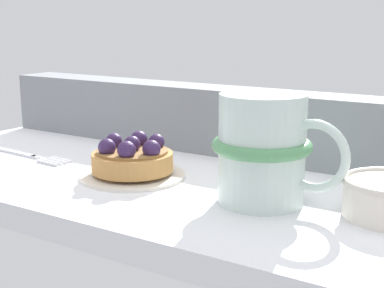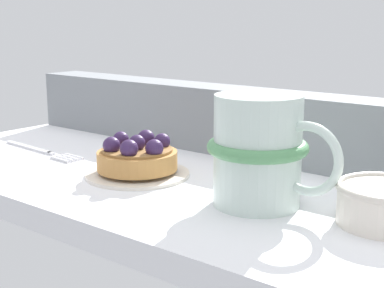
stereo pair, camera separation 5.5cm
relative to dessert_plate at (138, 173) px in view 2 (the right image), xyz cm
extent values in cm
cube|color=white|center=(4.50, 2.65, -1.63)|extent=(73.90, 31.60, 2.57)
cube|color=gray|center=(4.50, 15.46, 3.73)|extent=(72.42, 5.98, 8.16)
cylinder|color=silver|center=(0.00, 0.00, 0.02)|extent=(11.26, 11.26, 0.73)
cylinder|color=silver|center=(0.00, 0.00, -0.16)|extent=(6.19, 6.19, 0.37)
cylinder|color=#B77F42|center=(0.00, 0.00, 1.38)|extent=(8.65, 8.65, 1.97)
cylinder|color=olive|center=(0.00, 0.00, 2.51)|extent=(7.61, 7.61, 0.30)
sphere|color=#331E47|center=(0.00, 0.00, 3.28)|extent=(1.80, 1.80, 1.80)
sphere|color=#331E47|center=(2.78, -0.31, 3.16)|extent=(1.90, 1.90, 1.90)
sphere|color=#331E47|center=(1.24, 2.51, 3.18)|extent=(1.78, 1.78, 1.78)
sphere|color=#331E47|center=(-1.16, 2.35, 3.20)|extent=(1.94, 1.94, 1.94)
sphere|color=#331E47|center=(-2.82, 0.36, 3.21)|extent=(1.81, 1.81, 1.81)
sphere|color=#331E47|center=(-1.48, -2.31, 3.20)|extent=(1.87, 1.87, 1.87)
sphere|color=#331E47|center=(1.19, -2.39, 3.26)|extent=(1.91, 1.91, 1.91)
cylinder|color=silver|center=(15.14, -0.09, 4.70)|extent=(7.92, 7.92, 10.09)
torus|color=#569960|center=(15.14, -0.09, 5.03)|extent=(9.16, 9.16, 1.20)
torus|color=silver|center=(20.08, -0.09, 4.70)|extent=(6.46, 0.81, 6.46)
cube|color=silver|center=(-20.17, 0.47, -0.04)|extent=(10.03, 1.39, 0.60)
cube|color=silver|center=(-15.18, 0.12, -0.04)|extent=(1.24, 0.64, 0.60)
cube|color=silver|center=(-11.76, -1.22, -0.04)|extent=(3.51, 0.48, 0.60)
cube|color=silver|center=(-11.71, -0.49, -0.04)|extent=(3.51, 0.48, 0.60)
cube|color=silver|center=(-11.66, 0.25, -0.04)|extent=(3.51, 0.48, 0.60)
cube|color=silver|center=(-11.61, 0.98, -0.04)|extent=(3.51, 0.48, 0.60)
camera|label=1|loc=(36.87, -45.53, 16.40)|focal=52.93mm
camera|label=2|loc=(41.37, -42.29, 16.40)|focal=52.93mm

